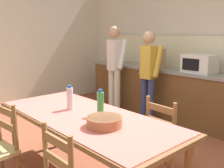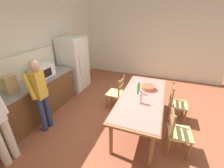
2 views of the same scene
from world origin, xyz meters
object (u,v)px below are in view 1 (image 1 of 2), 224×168
paper_bag (158,58)px  serving_bowl (104,121)px  microwave (199,64)px  dining_table (85,122)px  bottle_near_centre (70,98)px  bottle_off_centre (100,103)px  chair_side_far_right (167,139)px  person_at_counter (148,72)px  person_at_sink (115,64)px

paper_bag → serving_bowl: paper_bag is taller
microwave → paper_bag: bearing=-179.5°
dining_table → bottle_near_centre: 0.34m
serving_bowl → dining_table: bearing=170.5°
bottle_near_centre → bottle_off_centre: 0.40m
chair_side_far_right → person_at_counter: (-1.32, 1.20, 0.46)m
paper_bag → bottle_off_centre: 2.62m
person_at_counter → bottle_near_centre: bearing=-163.8°
bottle_near_centre → microwave: bearing=87.9°
bottle_near_centre → chair_side_far_right: bearing=45.1°
dining_table → bottle_near_centre: bottle_near_centre is taller
chair_side_far_right → bottle_off_centre: bearing=62.3°
microwave → person_at_sink: size_ratio=0.29×
microwave → dining_table: bearing=-85.8°
bottle_off_centre → chair_side_far_right: 0.86m
paper_bag → person_at_sink: bearing=-144.5°
bottle_off_centre → serving_bowl: bearing=-33.1°
dining_table → chair_side_far_right: bearing=57.4°
bottle_off_centre → chair_side_far_right: (0.37, 0.64, -0.44)m
paper_bag → person_at_sink: size_ratio=0.21×
paper_bag → dining_table: (1.04, -2.46, -0.41)m
microwave → serving_bowl: microwave is taller
paper_bag → serving_bowl: 2.91m
bottle_near_centre → person_at_counter: (-0.57, 1.95, 0.02)m
paper_bag → person_at_counter: (0.20, -0.51, -0.20)m
bottle_near_centre → chair_side_far_right: size_ratio=0.30×
person_at_counter → chair_side_far_right: bearing=-132.3°
paper_bag → chair_side_far_right: paper_bag is taller
microwave → person_at_sink: (-1.55, -0.50, -0.11)m
bottle_near_centre → chair_side_far_right: 1.15m
chair_side_far_right → person_at_sink: (-2.21, 1.22, 0.51)m
bottle_near_centre → bottle_off_centre: size_ratio=1.00×
microwave → bottle_near_centre: (-0.09, -2.47, -0.19)m
paper_bag → bottle_near_centre: bearing=-72.7°
bottle_off_centre → microwave: bearing=97.0°
paper_bag → serving_bowl: size_ratio=1.12×
bottle_off_centre → person_at_counter: person_at_counter is taller
paper_bag → person_at_counter: size_ratio=0.22×
bottle_near_centre → person_at_counter: size_ratio=0.17×
paper_bag → person_at_counter: person_at_counter is taller
paper_bag → bottle_off_centre: bearing=-63.9°
bottle_near_centre → chair_side_far_right: bottle_near_centre is taller
paper_bag → person_at_sink: (-0.69, -0.49, -0.14)m
bottle_off_centre → chair_side_far_right: bottle_off_centre is taller
dining_table → bottle_off_centre: 0.25m
bottle_off_centre → person_at_counter: (-0.95, 1.83, 0.02)m
bottle_near_centre → bottle_off_centre: same height
bottle_off_centre → serving_bowl: bottle_off_centre is taller
dining_table → bottle_near_centre: bearing=-179.4°
serving_bowl → person_at_sink: bearing=136.1°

